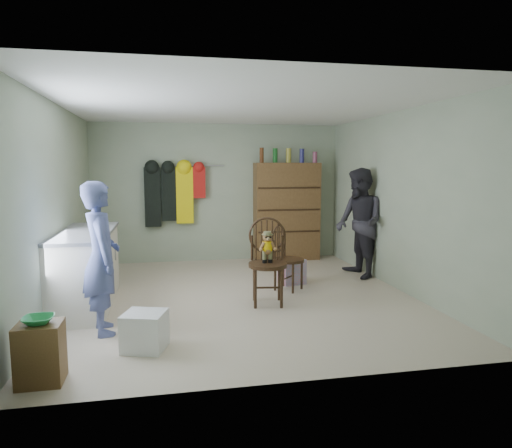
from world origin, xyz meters
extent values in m
plane|color=beige|center=(0.00, 0.00, 0.00)|extent=(5.00, 5.00, 0.00)
plane|color=#A5B194|center=(0.00, 2.50, 1.25)|extent=(4.50, 0.00, 4.50)
plane|color=#A5B194|center=(-2.25, 0.00, 1.25)|extent=(0.00, 5.00, 5.00)
plane|color=#A5B194|center=(2.25, 0.00, 1.25)|extent=(0.00, 5.00, 5.00)
plane|color=white|center=(0.00, 0.00, 2.50)|extent=(5.00, 5.00, 0.00)
cube|color=silver|center=(-1.95, 0.00, 0.45)|extent=(0.60, 1.80, 0.90)
cube|color=slate|center=(-1.95, 0.00, 0.92)|extent=(0.64, 1.86, 0.04)
cylinder|color=#99999E|center=(-1.64, -0.45, 0.54)|extent=(0.02, 0.02, 0.14)
cylinder|color=#99999E|center=(-1.64, 0.45, 0.54)|extent=(0.02, 0.02, 0.14)
cube|color=brown|center=(-1.97, -2.11, 0.25)|extent=(0.35, 0.30, 0.49)
imported|color=green|center=(-1.97, -2.11, 0.52)|extent=(0.24, 0.24, 0.06)
cube|color=white|center=(-1.18, -1.57, 0.18)|extent=(0.47, 0.45, 0.36)
cylinder|color=#392414|center=(0.28, -0.40, 0.51)|extent=(0.55, 0.55, 0.05)
cylinder|color=#392414|center=(0.09, -0.54, 0.24)|extent=(0.04, 0.04, 0.48)
cylinder|color=#392414|center=(0.41, -0.59, 0.24)|extent=(0.04, 0.04, 0.48)
cylinder|color=#392414|center=(0.15, -0.21, 0.24)|extent=(0.04, 0.04, 0.48)
cylinder|color=#392414|center=(0.47, -0.26, 0.24)|extent=(0.04, 0.04, 0.48)
torus|color=#392414|center=(0.31, -0.21, 0.85)|extent=(0.47, 0.10, 0.47)
cylinder|color=#392414|center=(0.12, -0.19, 0.69)|extent=(0.03, 0.03, 0.32)
cylinder|color=#392414|center=(0.50, -0.26, 0.69)|extent=(0.03, 0.03, 0.32)
cylinder|color=yellow|center=(0.28, -0.38, 0.74)|extent=(0.12, 0.12, 0.12)
cylinder|color=#475128|center=(0.28, -0.38, 0.62)|extent=(0.07, 0.07, 0.18)
sphere|color=#9E7042|center=(0.28, -0.38, 0.85)|extent=(0.11, 0.11, 0.11)
cylinder|color=#475128|center=(0.28, -0.38, 0.91)|extent=(0.10, 0.10, 0.04)
cube|color=black|center=(0.28, -0.43, 0.86)|extent=(0.08, 0.01, 0.02)
cylinder|color=#392414|center=(0.72, 0.21, 0.43)|extent=(0.58, 0.58, 0.04)
cylinder|color=#392414|center=(0.73, 0.02, 0.20)|extent=(0.03, 0.03, 0.41)
cylinder|color=#392414|center=(0.91, 0.21, 0.20)|extent=(0.03, 0.03, 0.41)
cylinder|color=#392414|center=(0.52, 0.21, 0.20)|extent=(0.03, 0.03, 0.41)
cylinder|color=#392414|center=(0.71, 0.41, 0.20)|extent=(0.03, 0.03, 0.41)
torus|color=#392414|center=(0.60, 0.32, 0.72)|extent=(0.29, 0.31, 0.40)
cylinder|color=#392414|center=(0.50, 0.19, 0.58)|extent=(0.03, 0.03, 0.27)
cylinder|color=#392414|center=(0.72, 0.43, 0.58)|extent=(0.03, 0.03, 0.27)
cube|color=pink|center=(0.86, 0.53, 0.19)|extent=(0.40, 0.34, 0.37)
imported|color=#525C96|center=(-1.63, -1.02, 0.79)|extent=(0.51, 0.66, 1.59)
imported|color=#2D2B33|center=(2.00, 0.73, 0.86)|extent=(0.70, 0.87, 1.71)
cube|color=brown|center=(1.25, 2.30, 0.90)|extent=(1.20, 0.38, 1.80)
cube|color=#392414|center=(1.25, 2.11, 0.55)|extent=(1.16, 0.02, 0.03)
cube|color=#392414|center=(1.25, 2.11, 0.95)|extent=(1.16, 0.02, 0.03)
cube|color=#392414|center=(1.25, 2.11, 1.35)|extent=(1.16, 0.02, 0.03)
cylinder|color=#592D14|center=(0.75, 2.20, 1.93)|extent=(0.08, 0.08, 0.27)
cylinder|color=#19591E|center=(1.00, 2.20, 1.93)|extent=(0.08, 0.08, 0.26)
cylinder|color=#A59933|center=(1.25, 2.20, 1.93)|extent=(0.09, 0.09, 0.26)
cylinder|color=navy|center=(1.50, 2.20, 1.93)|extent=(0.08, 0.08, 0.25)
cylinder|color=#8C3F59|center=(1.75, 2.20, 1.90)|extent=(0.08, 0.08, 0.20)
cylinder|color=#99999E|center=(-0.40, 2.44, 1.75)|extent=(1.00, 0.02, 0.02)
cube|color=black|center=(-1.18, 2.38, 1.19)|extent=(0.28, 0.10, 1.05)
cube|color=black|center=(-0.90, 2.38, 1.25)|extent=(0.26, 0.10, 0.95)
cube|color=yellow|center=(-0.62, 2.38, 1.22)|extent=(0.30, 0.10, 1.00)
cube|color=red|center=(-0.36, 2.38, 1.44)|extent=(0.22, 0.10, 0.55)
camera|label=1|loc=(-0.96, -5.87, 1.73)|focal=32.00mm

